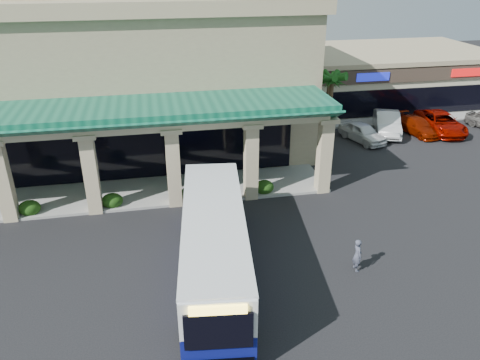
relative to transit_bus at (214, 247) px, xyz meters
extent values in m
plane|color=black|center=(1.74, 2.08, -1.62)|extent=(110.00, 110.00, 0.00)
imported|color=#44485A|center=(6.48, -0.73, -0.81)|extent=(0.40, 0.60, 1.62)
imported|color=white|center=(13.86, 14.92, -0.89)|extent=(2.90, 4.60, 1.46)
imported|color=silver|center=(16.60, 16.22, -0.75)|extent=(3.64, 5.60, 1.74)
imported|color=#781501|center=(19.00, 15.72, -0.96)|extent=(2.71, 4.85, 1.33)
imported|color=#910A00|center=(21.12, 15.70, -0.83)|extent=(3.34, 6.01, 1.59)
camera|label=1|loc=(-2.24, -17.14, 11.52)|focal=35.00mm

